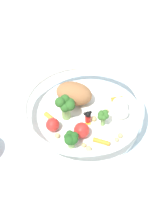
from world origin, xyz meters
TOP-DOWN VIEW (x-y plane):
  - ground_plane at (0.00, 0.00)m, footprint 2.40×2.40m
  - food_container at (0.02, -0.00)m, footprint 0.26×0.26m
  - folded_napkin at (0.08, -0.21)m, footprint 0.15×0.14m

SIDE VIEW (x-z plane):
  - ground_plane at x=0.00m, z-range 0.00..0.00m
  - folded_napkin at x=0.08m, z-range 0.00..0.01m
  - food_container at x=0.02m, z-range 0.00..0.07m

